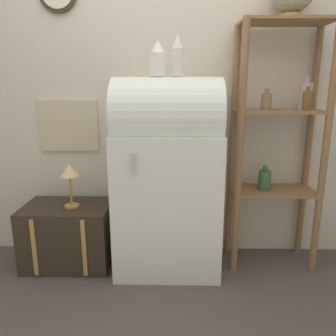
{
  "coord_description": "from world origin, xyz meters",
  "views": [
    {
      "loc": [
        0.05,
        -2.06,
        1.37
      ],
      "look_at": [
        0.0,
        0.27,
        0.79
      ],
      "focal_mm": 35.0,
      "sensor_mm": 36.0,
      "label": 1
    }
  ],
  "objects_px": {
    "vase_center": "(178,57)",
    "refrigerator": "(167,176)",
    "vase_left": "(158,60)",
    "desk_lamp": "(70,174)",
    "suitcase_trunk": "(69,235)"
  },
  "relations": [
    {
      "from": "vase_center",
      "to": "refrigerator",
      "type": "bearing_deg",
      "value": -170.62
    },
    {
      "from": "vase_left",
      "to": "refrigerator",
      "type": "bearing_deg",
      "value": -5.26
    },
    {
      "from": "refrigerator",
      "to": "vase_center",
      "type": "distance_m",
      "value": 0.84
    },
    {
      "from": "refrigerator",
      "to": "desk_lamp",
      "type": "bearing_deg",
      "value": -179.61
    },
    {
      "from": "suitcase_trunk",
      "to": "vase_left",
      "type": "relative_size",
      "value": 2.75
    },
    {
      "from": "suitcase_trunk",
      "to": "vase_left",
      "type": "xyz_separation_m",
      "value": [
        0.71,
        -0.01,
        1.31
      ]
    },
    {
      "from": "vase_center",
      "to": "desk_lamp",
      "type": "height_order",
      "value": "vase_center"
    },
    {
      "from": "suitcase_trunk",
      "to": "desk_lamp",
      "type": "height_order",
      "value": "desk_lamp"
    },
    {
      "from": "vase_center",
      "to": "desk_lamp",
      "type": "distance_m",
      "value": 1.15
    },
    {
      "from": "vase_center",
      "to": "suitcase_trunk",
      "type": "bearing_deg",
      "value": 179.36
    },
    {
      "from": "suitcase_trunk",
      "to": "vase_center",
      "type": "bearing_deg",
      "value": -0.64
    },
    {
      "from": "suitcase_trunk",
      "to": "desk_lamp",
      "type": "xyz_separation_m",
      "value": [
        0.05,
        -0.03,
        0.5
      ]
    },
    {
      "from": "desk_lamp",
      "to": "vase_left",
      "type": "bearing_deg",
      "value": 0.94
    },
    {
      "from": "vase_left",
      "to": "desk_lamp",
      "type": "distance_m",
      "value": 1.04
    },
    {
      "from": "suitcase_trunk",
      "to": "vase_center",
      "type": "distance_m",
      "value": 1.57
    }
  ]
}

